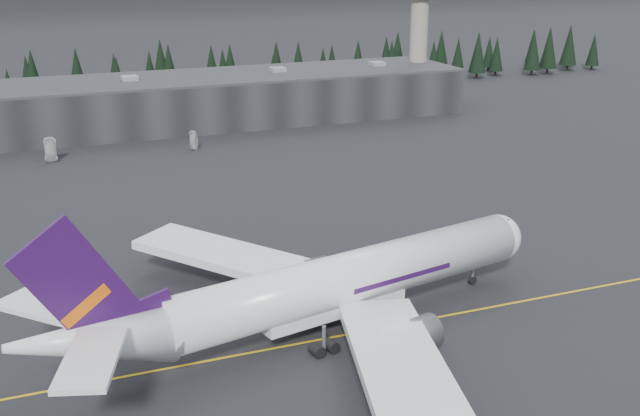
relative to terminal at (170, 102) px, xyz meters
name	(u,v)px	position (x,y,z in m)	size (l,w,h in m)	color
ground	(379,321)	(0.00, -125.00, -6.30)	(1400.00, 1400.00, 0.00)	black
taxiline	(386,327)	(0.00, -127.00, -6.29)	(400.00, 0.40, 0.02)	gold
terminal	(170,102)	(0.00, 0.00, 0.00)	(160.00, 30.00, 12.60)	black
control_tower	(419,24)	(75.00, 3.00, 17.11)	(10.00, 10.00, 37.70)	gray
treeline	(144,77)	(0.00, 37.00, 1.20)	(360.00, 20.00, 15.00)	black
jet_main	(311,290)	(-9.35, -125.22, -0.41)	(70.23, 64.18, 20.90)	white
gse_vehicle_a	(51,158)	(-32.37, -27.18, -5.51)	(2.62, 5.67, 1.58)	silver
gse_vehicle_b	(195,146)	(-0.51, -28.14, -5.51)	(1.86, 4.62, 1.58)	silver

